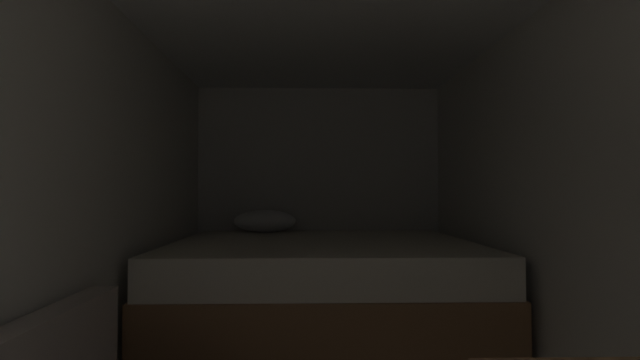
# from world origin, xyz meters

# --- Properties ---
(wall_back) EXTENTS (2.37, 0.05, 2.15)m
(wall_back) POSITION_xyz_m (0.00, 4.37, 1.07)
(wall_back) COLOR silver
(wall_back) RESTS_ON ground
(wall_left) EXTENTS (0.05, 4.93, 2.15)m
(wall_left) POSITION_xyz_m (-1.16, 1.88, 1.07)
(wall_left) COLOR silver
(wall_left) RESTS_ON ground
(wall_right) EXTENTS (0.05, 4.93, 2.15)m
(wall_right) POSITION_xyz_m (1.16, 1.88, 1.07)
(wall_right) COLOR silver
(wall_right) RESTS_ON ground
(bed) EXTENTS (2.15, 2.10, 1.00)m
(bed) POSITION_xyz_m (-0.01, 3.26, 0.41)
(bed) COLOR brown
(bed) RESTS_ON ground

